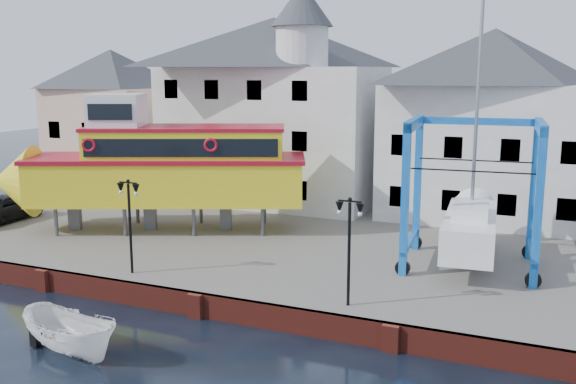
% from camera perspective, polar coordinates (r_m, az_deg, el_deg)
% --- Properties ---
extents(ground, '(140.00, 140.00, 0.00)m').
position_cam_1_polar(ground, '(26.62, -8.13, -10.96)').
color(ground, black).
rests_on(ground, ground).
extents(hardstanding, '(44.00, 22.00, 1.00)m').
position_cam_1_polar(hardstanding, '(35.80, 1.07, -4.29)').
color(hardstanding, slate).
rests_on(hardstanding, ground).
extents(quay_wall, '(44.00, 0.47, 1.00)m').
position_cam_1_polar(quay_wall, '(26.52, -8.04, -9.88)').
color(quay_wall, maroon).
rests_on(quay_wall, ground).
extents(building_pink, '(8.00, 7.00, 10.30)m').
position_cam_1_polar(building_pink, '(50.01, -15.25, 6.22)').
color(building_pink, beige).
rests_on(building_pink, hardstanding).
extents(building_white_main, '(14.00, 8.30, 14.00)m').
position_cam_1_polar(building_white_main, '(43.36, -1.16, 7.53)').
color(building_white_main, silver).
rests_on(building_white_main, hardstanding).
extents(building_white_right, '(12.00, 8.00, 11.20)m').
position_cam_1_polar(building_white_right, '(40.33, 17.55, 5.72)').
color(building_white_right, silver).
rests_on(building_white_right, hardstanding).
extents(lamp_post_left, '(1.12, 0.32, 4.20)m').
position_cam_1_polar(lamp_post_left, '(28.58, -13.95, -0.91)').
color(lamp_post_left, black).
rests_on(lamp_post_left, hardstanding).
extents(lamp_post_right, '(1.12, 0.32, 4.20)m').
position_cam_1_polar(lamp_post_right, '(23.97, 5.49, -2.87)').
color(lamp_post_right, black).
rests_on(lamp_post_right, hardstanding).
extents(tour_boat, '(17.51, 10.65, 7.54)m').
position_cam_1_polar(tour_boat, '(36.26, -12.24, 2.21)').
color(tour_boat, '#59595E').
rests_on(tour_boat, hardstanding).
extents(travel_lift, '(6.39, 8.66, 12.84)m').
position_cam_1_polar(travel_lift, '(30.78, 15.99, -2.14)').
color(travel_lift, '#0E3FA4').
rests_on(travel_lift, hardstanding).
extents(motorboat_a, '(4.81, 2.63, 1.76)m').
position_cam_1_polar(motorboat_a, '(24.42, -18.66, -13.51)').
color(motorboat_a, white).
rests_on(motorboat_a, ground).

